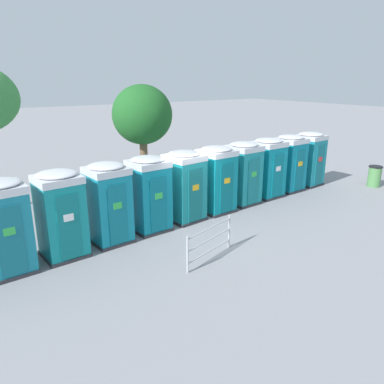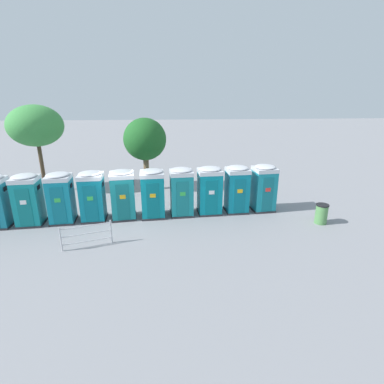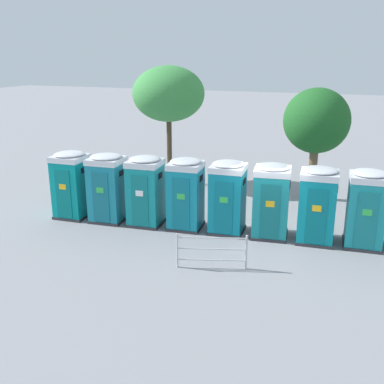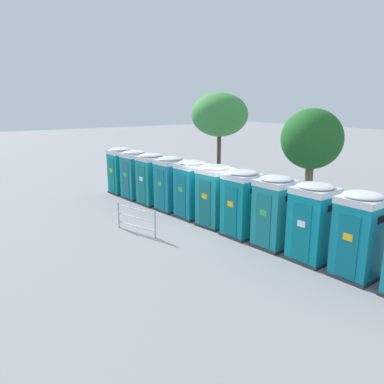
# 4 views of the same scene
# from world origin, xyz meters

# --- Properties ---
(ground_plane) EXTENTS (120.00, 120.00, 0.00)m
(ground_plane) POSITION_xyz_m (0.00, 0.00, 0.00)
(ground_plane) COLOR gray
(portapotty_1) EXTENTS (1.31, 1.29, 2.54)m
(portapotty_1) POSITION_xyz_m (-5.96, -0.66, 1.28)
(portapotty_1) COLOR #2D2D33
(portapotty_1) RESTS_ON ground
(portapotty_2) EXTENTS (1.28, 1.29, 2.54)m
(portapotty_2) POSITION_xyz_m (-4.46, -0.51, 1.28)
(portapotty_2) COLOR #2D2D33
(portapotty_2) RESTS_ON ground
(portapotty_3) EXTENTS (1.26, 1.29, 2.54)m
(portapotty_3) POSITION_xyz_m (-2.98, -0.34, 1.28)
(portapotty_3) COLOR #2D2D33
(portapotty_3) RESTS_ON ground
(portapotty_4) EXTENTS (1.25, 1.27, 2.54)m
(portapotty_4) POSITION_xyz_m (-1.49, -0.19, 1.28)
(portapotty_4) COLOR #2D2D33
(portapotty_4) RESTS_ON ground
(portapotty_5) EXTENTS (1.35, 1.34, 2.54)m
(portapotty_5) POSITION_xyz_m (0.01, -0.07, 1.28)
(portapotty_5) COLOR #2D2D33
(portapotty_5) RESTS_ON ground
(portapotty_6) EXTENTS (1.29, 1.28, 2.54)m
(portapotty_6) POSITION_xyz_m (1.50, 0.01, 1.28)
(portapotty_6) COLOR #2D2D33
(portapotty_6) RESTS_ON ground
(portapotty_7) EXTENTS (1.26, 1.27, 2.54)m
(portapotty_7) POSITION_xyz_m (2.99, 0.17, 1.28)
(portapotty_7) COLOR #2D2D33
(portapotty_7) RESTS_ON ground
(portapotty_8) EXTENTS (1.30, 1.26, 2.54)m
(portapotty_8) POSITION_xyz_m (4.48, 0.29, 1.28)
(portapotty_8) COLOR #2D2D33
(portapotty_8) RESTS_ON ground
(portapotty_9) EXTENTS (1.23, 1.26, 2.54)m
(portapotty_9) POSITION_xyz_m (5.98, 0.40, 1.28)
(portapotty_9) COLOR #2D2D33
(portapotty_9) RESTS_ON ground
(portapotty_10) EXTENTS (1.27, 1.30, 2.54)m
(portapotty_10) POSITION_xyz_m (7.47, 0.51, 1.28)
(portapotty_10) COLOR #2D2D33
(portapotty_10) RESTS_ON ground
(street_tree_1) EXTENTS (2.72, 2.72, 4.71)m
(street_tree_1) POSITION_xyz_m (0.86, 4.72, 3.33)
(street_tree_1) COLOR brown
(street_tree_1) RESTS_ON ground
(trash_can) EXTENTS (0.62, 0.62, 0.99)m
(trash_can) POSITION_xyz_m (9.84, -1.48, 0.50)
(trash_can) COLOR #518C4C
(trash_can) RESTS_ON ground
(event_barrier) EXTENTS (1.97, 0.66, 1.05)m
(event_barrier) POSITION_xyz_m (-1.11, -3.07, 0.57)
(event_barrier) COLOR #B7B7BC
(event_barrier) RESTS_ON ground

